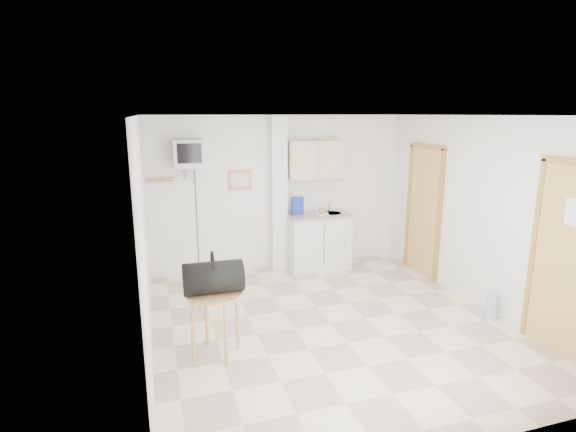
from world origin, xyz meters
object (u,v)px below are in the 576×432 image
object	(u,v)px
round_table	(215,302)
duffel_bag	(213,277)
water_bottle	(492,306)
crt_television	(188,154)

from	to	relation	value
round_table	duffel_bag	size ratio (longest dim) A/B	1.16
duffel_bag	water_bottle	distance (m)	3.51
round_table	water_bottle	xyz separation A→B (m)	(3.43, -0.15, -0.43)
crt_television	round_table	xyz separation A→B (m)	(0.00, -2.35, -1.33)
duffel_bag	water_bottle	world-z (taller)	duffel_bag
crt_television	duffel_bag	world-z (taller)	crt_television
crt_television	duffel_bag	bearing A→B (deg)	-90.07
crt_television	water_bottle	world-z (taller)	crt_television
round_table	water_bottle	size ratio (longest dim) A/B	1.85
round_table	duffel_bag	distance (m)	0.28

